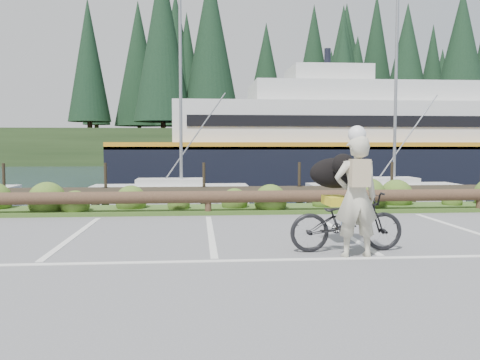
% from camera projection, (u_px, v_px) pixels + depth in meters
% --- Properties ---
extents(ground, '(72.00, 72.00, 0.00)m').
position_uv_depth(ground, '(214.00, 256.00, 7.97)').
color(ground, '#5E5E61').
extents(harbor_backdrop, '(170.00, 160.00, 30.00)m').
position_uv_depth(harbor_backdrop, '(202.00, 155.00, 86.01)').
color(harbor_backdrop, '#172437').
rests_on(harbor_backdrop, ground).
extents(vegetation_strip, '(34.00, 1.60, 0.10)m').
position_uv_depth(vegetation_strip, '(208.00, 209.00, 13.23)').
color(vegetation_strip, '#3D5B21').
rests_on(vegetation_strip, ground).
extents(log_rail, '(32.00, 0.30, 0.60)m').
position_uv_depth(log_rail, '(208.00, 215.00, 12.54)').
color(log_rail, '#443021').
rests_on(log_rail, ground).
extents(bicycle, '(1.89, 0.71, 0.98)m').
position_uv_depth(bicycle, '(346.00, 221.00, 8.27)').
color(bicycle, black).
rests_on(bicycle, ground).
extents(cyclist, '(0.70, 0.47, 1.88)m').
position_uv_depth(cyclist, '(356.00, 197.00, 7.80)').
color(cyclist, beige).
rests_on(cyclist, ground).
extents(dog, '(0.48, 0.93, 0.53)m').
position_uv_depth(dog, '(336.00, 173.00, 8.81)').
color(dog, black).
rests_on(dog, bicycle).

